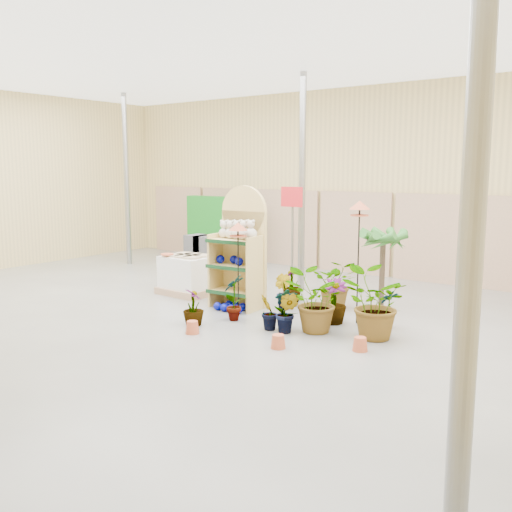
{
  "coord_description": "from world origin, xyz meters",
  "views": [
    {
      "loc": [
        6.4,
        -6.63,
        2.58
      ],
      "look_at": [
        0.3,
        1.5,
        1.0
      ],
      "focal_mm": 40.0,
      "sensor_mm": 36.0,
      "label": 1
    }
  ],
  "objects_px": {
    "display_shelf": "(241,252)",
    "bird_table_front": "(238,229)",
    "pallet_stack": "(189,275)",
    "potted_plant_2": "(314,301)"
  },
  "relations": [
    {
      "from": "display_shelf",
      "to": "bird_table_front",
      "type": "xyz_separation_m",
      "value": [
        0.27,
        -0.42,
        0.48
      ]
    },
    {
      "from": "bird_table_front",
      "to": "display_shelf",
      "type": "bearing_deg",
      "value": 123.1
    },
    {
      "from": "display_shelf",
      "to": "pallet_stack",
      "type": "bearing_deg",
      "value": 168.13
    },
    {
      "from": "bird_table_front",
      "to": "pallet_stack",
      "type": "bearing_deg",
      "value": 161.27
    },
    {
      "from": "display_shelf",
      "to": "bird_table_front",
      "type": "bearing_deg",
      "value": -61.62
    },
    {
      "from": "bird_table_front",
      "to": "potted_plant_2",
      "type": "relative_size",
      "value": 1.62
    },
    {
      "from": "pallet_stack",
      "to": "bird_table_front",
      "type": "relative_size",
      "value": 0.7
    },
    {
      "from": "display_shelf",
      "to": "pallet_stack",
      "type": "xyz_separation_m",
      "value": [
        -1.53,
        0.19,
        -0.63
      ]
    },
    {
      "from": "potted_plant_2",
      "to": "bird_table_front",
      "type": "bearing_deg",
      "value": 171.67
    },
    {
      "from": "pallet_stack",
      "to": "potted_plant_2",
      "type": "relative_size",
      "value": 1.14
    }
  ]
}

